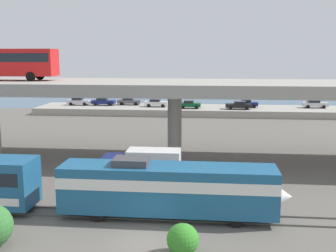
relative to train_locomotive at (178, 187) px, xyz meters
The scene contains 18 objects.
ground_plane 4.84m from the train_locomotive, 111.98° to the right, with size 260.00×260.00×0.00m, color #605B54.
rail_strip_near 2.78m from the train_locomotive, 155.11° to the right, with size 110.00×0.12×0.12m, color #59544C.
rail_strip_far 2.78m from the train_locomotive, 155.11° to the left, with size 110.00×0.12×0.12m, color #59544C.
train_locomotive is the anchor object (origin of this frame).
highway_overpass 16.95m from the train_locomotive, 95.76° to the left, with size 96.00×11.07×8.41m.
transit_bus_on_overpass 27.51m from the train_locomotive, 141.68° to the left, with size 12.00×2.68×3.40m.
service_truck_west 8.24m from the train_locomotive, 115.89° to the left, with size 6.80×2.46×3.04m.
pier_parking_lot 51.05m from the train_locomotive, 91.81° to the left, with size 58.50×10.22×1.27m, color #9E998E.
parked_car_0 51.40m from the train_locomotive, 99.10° to the left, with size 4.35×2.00×1.50m.
parked_car_1 55.01m from the train_locomotive, 104.58° to the left, with size 4.55×1.93×1.50m.
parked_car_2 49.25m from the train_locomotive, 81.37° to the left, with size 4.66×1.98×1.50m.
parked_car_3 55.33m from the train_locomotive, 109.88° to the left, with size 4.50×1.94×1.50m.
parked_car_4 56.97m from the train_locomotive, 114.60° to the left, with size 4.47×1.89×1.50m.
parked_car_5 49.04m from the train_locomotive, 91.87° to the left, with size 4.00×1.92×1.50m.
parked_car_6 52.27m from the train_locomotive, 79.99° to the left, with size 4.04×1.85×1.50m.
parked_car_7 56.42m from the train_locomotive, 67.36° to the left, with size 4.61×1.88×1.50m.
harbor_water 74.05m from the train_locomotive, 91.25° to the left, with size 140.00×36.00×0.01m, color #385B7A.
shrub_right 5.61m from the train_locomotive, 82.92° to the right, with size 1.84×1.84×1.84m, color #358828.
Camera 1 is at (3.65, -23.21, 11.24)m, focal length 44.12 mm.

